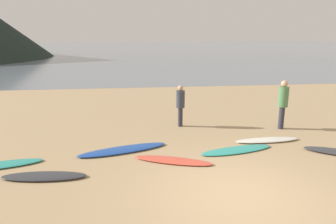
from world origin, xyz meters
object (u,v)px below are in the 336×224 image
at_px(surfboard_2, 44,176).
at_px(surfboard_3, 123,150).
at_px(surfboard_4, 173,160).
at_px(person_0, 180,102).
at_px(person_2, 283,101).
at_px(surfboard_5, 237,150).
at_px(surfboard_6, 267,140).

bearing_deg(surfboard_2, surfboard_3, 44.51).
bearing_deg(surfboard_4, surfboard_2, -148.50).
relative_size(person_0, person_2, 0.87).
height_order(surfboard_5, person_0, person_0).
xyz_separation_m(surfboard_2, surfboard_6, (6.43, 1.81, 0.00)).
bearing_deg(person_2, surfboard_5, 51.30).
distance_m(surfboard_4, person_0, 3.44).
bearing_deg(surfboard_6, surfboard_3, -178.88).
bearing_deg(surfboard_2, surfboard_4, 15.16).
distance_m(surfboard_4, surfboard_5, 2.05).
relative_size(surfboard_3, surfboard_5, 1.16).
distance_m(surfboard_6, person_2, 1.93).
bearing_deg(surfboard_4, person_2, 51.39).
relative_size(surfboard_6, person_2, 1.20).
distance_m(person_0, person_2, 3.65).
relative_size(surfboard_2, surfboard_5, 0.88).
relative_size(surfboard_4, surfboard_5, 0.94).
height_order(surfboard_3, surfboard_4, surfboard_3).
bearing_deg(person_2, surfboard_4, 41.56).
bearing_deg(person_0, person_2, 87.42).
height_order(surfboard_3, surfboard_6, surfboard_6).
distance_m(surfboard_3, person_0, 3.21).
bearing_deg(surfboard_6, person_0, 138.80).
bearing_deg(person_0, surfboard_6, 60.47).
distance_m(surfboard_3, surfboard_4, 1.66).
distance_m(surfboard_3, surfboard_5, 3.35).
xyz_separation_m(surfboard_3, surfboard_5, (3.32, -0.41, -0.01)).
bearing_deg(person_2, person_0, -0.43).
bearing_deg(surfboard_3, surfboard_6, -13.48).
bearing_deg(surfboard_4, person_0, 98.68).
xyz_separation_m(surfboard_5, person_0, (-1.24, 2.69, 0.88)).
distance_m(surfboard_2, surfboard_6, 6.68).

